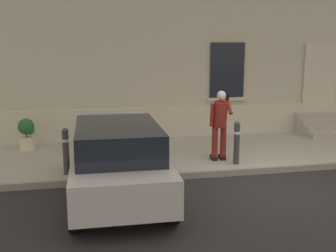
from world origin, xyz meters
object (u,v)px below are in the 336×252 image
(hatchback_car_silver, at_px, (118,159))
(planter_olive, at_px, (101,130))
(person_on_phone, at_px, (220,121))
(planter_cream, at_px, (27,133))
(bollard_far_left, at_px, (66,150))
(bollard_near_person, at_px, (237,141))

(hatchback_car_silver, height_order, planter_olive, hatchback_car_silver)
(person_on_phone, xyz_separation_m, planter_cream, (-4.80, 2.14, -0.55))
(bollard_far_left, height_order, planter_cream, bollard_far_left)
(hatchback_car_silver, distance_m, bollard_near_person, 3.23)
(hatchback_car_silver, bearing_deg, bollard_far_left, 128.59)
(bollard_near_person, relative_size, planter_cream, 1.22)
(bollard_near_person, xyz_separation_m, planter_cream, (-5.11, 2.51, -0.11))
(bollard_near_person, height_order, person_on_phone, person_on_phone)
(bollard_far_left, distance_m, planter_cream, 2.75)
(person_on_phone, bearing_deg, planter_cream, 167.09)
(hatchback_car_silver, xyz_separation_m, planter_cream, (-2.15, 3.80, -0.18))
(hatchback_car_silver, relative_size, planter_olive, 4.76)
(hatchback_car_silver, xyz_separation_m, person_on_phone, (2.65, 1.66, 0.36))
(person_on_phone, bearing_deg, bollard_far_left, -163.11)
(hatchback_car_silver, bearing_deg, person_on_phone, 32.08)
(bollard_far_left, height_order, planter_olive, bollard_far_left)
(bollard_near_person, bearing_deg, person_on_phone, 129.29)
(person_on_phone, bearing_deg, hatchback_car_silver, -136.84)
(bollard_far_left, distance_m, person_on_phone, 3.72)
(person_on_phone, distance_m, planter_cream, 5.28)
(person_on_phone, bearing_deg, planter_olive, 153.34)
(hatchback_car_silver, distance_m, planter_cream, 4.37)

